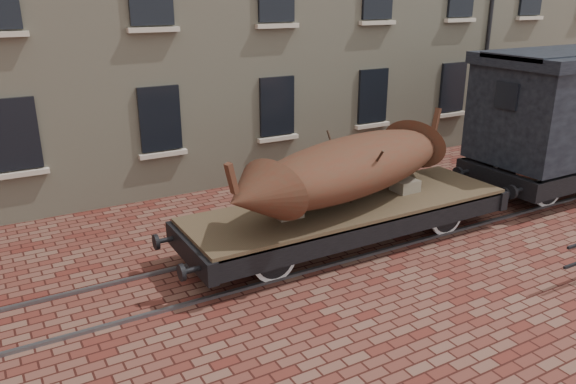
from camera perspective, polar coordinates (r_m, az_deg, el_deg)
ground at (r=12.66m, az=5.80°, el=-5.32°), size 90.00×90.00×0.00m
rail_track at (r=12.65m, az=5.80°, el=-5.20°), size 30.00×1.52×0.06m
flatcar_wagon at (r=12.40m, az=6.23°, el=-1.96°), size 8.31×2.26×1.25m
iron_boat at (r=12.08m, az=6.56°, el=2.68°), size 6.84×3.44×1.64m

